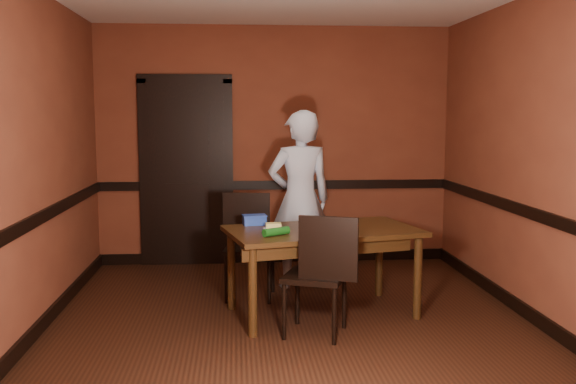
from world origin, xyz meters
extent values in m
cube|color=black|center=(0.00, 0.00, 0.00)|extent=(4.00, 4.50, 0.01)
cube|color=brown|center=(0.00, 2.25, 1.35)|extent=(4.00, 0.02, 2.70)
cube|color=brown|center=(0.00, -2.25, 1.35)|extent=(4.00, 0.02, 2.70)
cube|color=brown|center=(-2.00, 0.00, 1.35)|extent=(0.02, 4.50, 2.70)
cube|color=brown|center=(2.00, 0.00, 1.35)|extent=(0.02, 4.50, 2.70)
cube|color=black|center=(0.00, 2.23, 0.90)|extent=(4.00, 0.03, 0.10)
cube|color=black|center=(-1.99, 0.00, 0.90)|extent=(0.03, 4.50, 0.10)
cube|color=black|center=(1.99, 0.00, 0.90)|extent=(0.03, 4.50, 0.10)
cube|color=black|center=(0.00, 2.23, 0.06)|extent=(4.00, 0.03, 0.12)
cube|color=black|center=(-1.99, 0.00, 0.06)|extent=(0.03, 4.50, 0.12)
cube|color=black|center=(1.99, 0.00, 0.06)|extent=(0.03, 4.50, 0.12)
cube|color=black|center=(-1.00, 2.21, 1.02)|extent=(0.85, 0.04, 2.05)
cube|color=black|center=(-1.48, 2.23, 1.02)|extent=(0.10, 0.06, 2.15)
cube|color=black|center=(-0.52, 2.23, 1.02)|extent=(0.10, 0.06, 2.15)
cube|color=black|center=(-1.00, 2.23, 2.10)|extent=(1.05, 0.06, 0.10)
cube|color=black|center=(0.29, 0.25, 0.37)|extent=(1.75, 1.23, 0.74)
imported|color=silver|center=(0.18, 1.15, 0.88)|extent=(0.70, 0.53, 1.75)
cylinder|color=silver|center=(0.37, 0.21, 0.75)|extent=(0.23, 0.23, 0.01)
cube|color=#A67850|center=(0.37, 0.21, 0.76)|extent=(0.11, 0.10, 0.02)
ellipsoid|color=#2B802E|center=(0.37, 0.21, 0.78)|extent=(0.10, 0.09, 0.02)
cylinder|color=#B40710|center=(0.34, 0.22, 0.80)|extent=(0.04, 0.04, 0.01)
cylinder|color=#B40710|center=(0.39, 0.20, 0.80)|extent=(0.04, 0.04, 0.01)
cylinder|color=#92C174|center=(0.34, 0.19, 0.80)|extent=(0.03, 0.03, 0.01)
cylinder|color=#92C174|center=(0.39, 0.23, 0.80)|extent=(0.03, 0.03, 0.01)
cylinder|color=#92C174|center=(0.37, 0.21, 0.80)|extent=(0.03, 0.03, 0.01)
cylinder|color=#549040|center=(0.51, 0.13, 0.78)|extent=(0.06, 0.06, 0.07)
cylinder|color=beige|center=(0.51, 0.13, 0.82)|extent=(0.07, 0.07, 0.01)
cylinder|color=silver|center=(-0.13, 0.26, 0.75)|extent=(0.17, 0.17, 0.01)
cube|color=#D9D46C|center=(-0.13, 0.26, 0.78)|extent=(0.13, 0.09, 0.04)
cube|color=#2447B5|center=(-0.28, 0.50, 0.78)|extent=(0.21, 0.16, 0.08)
cube|color=#2447B5|center=(-0.28, 0.50, 0.83)|extent=(0.22, 0.17, 0.01)
cylinder|color=#135014|center=(-0.13, -0.02, 0.78)|extent=(0.23, 0.18, 0.07)
camera|label=1|loc=(-0.44, -5.07, 1.72)|focal=40.00mm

